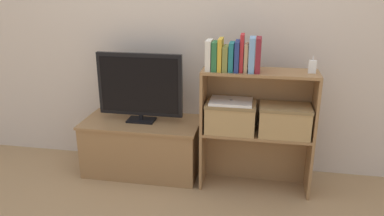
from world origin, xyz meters
TOP-DOWN VIEW (x-y plane):
  - ground_plane at (0.00, 0.00)m, footprint 16.00×16.00m
  - wall_back at (0.00, 0.49)m, footprint 10.00×0.05m
  - tv_stand at (-0.43, 0.23)m, footprint 0.94×0.48m
  - tv at (-0.43, 0.23)m, footprint 0.68×0.14m
  - bookshelf_lower_tier at (0.49, 0.19)m, footprint 0.82×0.27m
  - bookshelf_upper_tier at (0.49, 0.19)m, footprint 0.82×0.27m
  - book_ivory at (0.13, 0.10)m, footprint 0.04×0.13m
  - book_forest at (0.17, 0.10)m, footprint 0.04×0.14m
  - book_mustard at (0.21, 0.10)m, footprint 0.03×0.15m
  - book_olive at (0.25, 0.10)m, footprint 0.04×0.14m
  - book_teal at (0.29, 0.10)m, footprint 0.03×0.13m
  - book_navy at (0.32, 0.10)m, footprint 0.03×0.15m
  - book_crimson at (0.36, 0.10)m, footprint 0.02×0.12m
  - book_tan at (0.39, 0.10)m, footprint 0.02×0.13m
  - book_skyblue at (0.43, 0.10)m, footprint 0.04×0.15m
  - book_maroon at (0.47, 0.10)m, footprint 0.04×0.15m
  - baby_monitor at (0.84, 0.13)m, footprint 0.05×0.04m
  - storage_basket_left at (0.29, 0.12)m, footprint 0.37×0.24m
  - storage_basket_right at (0.68, 0.12)m, footprint 0.37×0.24m
  - laptop at (0.29, 0.12)m, footprint 0.31×0.22m

SIDE VIEW (x-z plane):
  - ground_plane at x=0.00m, z-range 0.00..0.00m
  - tv_stand at x=-0.43m, z-range 0.00..0.45m
  - bookshelf_lower_tier at x=0.49m, z-range 0.06..0.51m
  - storage_basket_left at x=0.29m, z-range 0.47..0.69m
  - storage_basket_right at x=0.68m, z-range 0.47..0.69m
  - laptop at x=0.29m, z-range 0.68..0.70m
  - tv at x=-0.43m, z-range 0.46..1.02m
  - bookshelf_upper_tier at x=0.49m, z-range 0.52..0.98m
  - baby_monitor at x=0.84m, z-range 0.91..1.03m
  - book_olive at x=0.25m, z-range 0.92..1.10m
  - book_tan at x=0.39m, z-range 0.92..1.12m
  - book_teal at x=0.29m, z-range 0.92..1.12m
  - book_forest at x=0.17m, z-range 0.92..1.13m
  - book_ivory at x=0.13m, z-range 0.92..1.14m
  - book_navy at x=0.32m, z-range 0.92..1.14m
  - book_mustard at x=0.21m, z-range 0.92..1.15m
  - book_maroon at x=0.47m, z-range 0.92..1.16m
  - book_skyblue at x=0.43m, z-range 0.92..1.16m
  - book_crimson at x=0.36m, z-range 0.92..1.18m
  - wall_back at x=0.00m, z-range 0.00..2.40m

